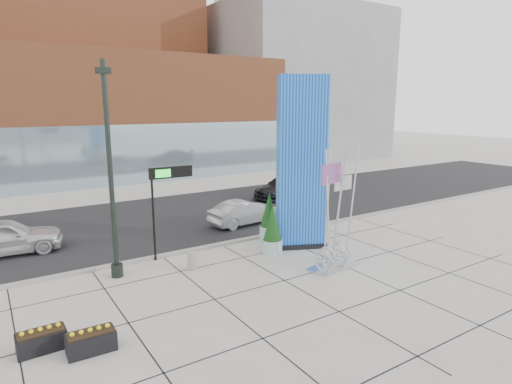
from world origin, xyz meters
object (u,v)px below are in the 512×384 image
lamp_post (112,193)px  concrete_bollard (192,261)px  car_white_west (4,237)px  public_art_sculpture (334,237)px  overhead_street_sign (167,180)px  car_silver_mid (244,213)px  blue_pylon (302,167)px

lamp_post → concrete_bollard: bearing=-18.6°
lamp_post → car_white_west: (-3.55, 5.24, -2.55)m
public_art_sculpture → overhead_street_sign: size_ratio=1.23×
lamp_post → car_silver_mid: (8.05, 3.63, -2.69)m
blue_pylon → public_art_sculpture: size_ratio=1.60×
blue_pylon → car_white_west: blue_pylon is taller
public_art_sculpture → car_white_west: (-11.34, 9.13, -0.49)m
blue_pylon → public_art_sculpture: (-0.53, -2.86, -2.53)m
lamp_post → overhead_street_sign: (2.57, 0.92, 0.09)m
car_white_west → car_silver_mid: (11.60, -1.61, -0.14)m
public_art_sculpture → car_silver_mid: size_ratio=1.21×
lamp_post → overhead_street_sign: lamp_post is taller
blue_pylon → public_art_sculpture: blue_pylon is taller
public_art_sculpture → concrete_bollard: bearing=140.4°
car_white_west → car_silver_mid: bearing=-92.4°
blue_pylon → concrete_bollard: blue_pylon is taller
concrete_bollard → overhead_street_sign: (-0.21, 1.85, 3.09)m
lamp_post → car_silver_mid: 9.23m
concrete_bollard → overhead_street_sign: overhead_street_sign is taller
lamp_post → car_white_west: 6.83m
lamp_post → car_silver_mid: size_ratio=2.00×
concrete_bollard → lamp_post: bearing=161.4°
concrete_bollard → public_art_sculpture: bearing=-30.5°
lamp_post → public_art_sculpture: (7.79, -3.89, -2.06)m
car_white_west → car_silver_mid: size_ratio=1.16×
overhead_street_sign → lamp_post: bearing=-158.7°
concrete_bollard → overhead_street_sign: size_ratio=0.18×
public_art_sculpture → car_silver_mid: 7.55m
concrete_bollard → car_silver_mid: size_ratio=0.18×
public_art_sculpture → car_silver_mid: (0.26, 7.52, -0.62)m
blue_pylon → overhead_street_sign: 6.08m
blue_pylon → car_white_west: (-11.87, 6.27, -3.01)m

